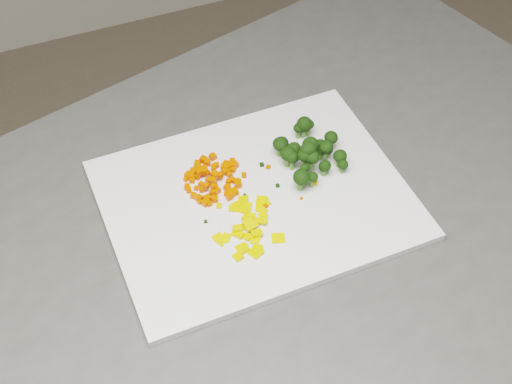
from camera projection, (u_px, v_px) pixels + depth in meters
name	position (u px, v px, depth m)	size (l,w,h in m)	color
counter_block	(278.00, 373.00, 1.30)	(1.08, 0.76, 0.90)	#454643
cutting_board	(256.00, 199.00, 0.97)	(0.40, 0.31, 0.01)	white
carrot_pile	(212.00, 176.00, 0.98)	(0.09, 0.09, 0.03)	#EA4202
pepper_pile	(247.00, 224.00, 0.93)	(0.10, 0.10, 0.01)	yellow
broccoli_pile	(309.00, 149.00, 0.99)	(0.11, 0.11, 0.05)	black
carrot_cube_0	(227.00, 171.00, 0.99)	(0.01, 0.01, 0.01)	#EA4202
carrot_cube_1	(216.00, 175.00, 0.98)	(0.01, 0.01, 0.01)	#EA4202
carrot_cube_2	(201.00, 184.00, 0.98)	(0.01, 0.01, 0.01)	#EA4202
carrot_cube_3	(207.00, 201.00, 0.96)	(0.01, 0.01, 0.01)	#EA4202
carrot_cube_4	(188.00, 175.00, 0.99)	(0.01, 0.01, 0.01)	#EA4202
carrot_cube_5	(204.00, 171.00, 0.99)	(0.01, 0.01, 0.01)	#EA4202
carrot_cube_6	(200.00, 198.00, 0.96)	(0.01, 0.01, 0.01)	#EA4202
carrot_cube_7	(220.00, 175.00, 0.98)	(0.01, 0.01, 0.01)	#EA4202
carrot_cube_8	(202.00, 190.00, 0.97)	(0.01, 0.01, 0.01)	#EA4202
carrot_cube_9	(214.00, 193.00, 0.97)	(0.01, 0.01, 0.01)	#EA4202
carrot_cube_10	(215.00, 199.00, 0.96)	(0.01, 0.01, 0.01)	#EA4202
carrot_cube_11	(204.00, 169.00, 1.00)	(0.01, 0.01, 0.01)	#EA4202
carrot_cube_12	(225.00, 172.00, 0.99)	(0.01, 0.01, 0.01)	#EA4202
carrot_cube_13	(206.00, 202.00, 0.96)	(0.01, 0.01, 0.01)	#EA4202
carrot_cube_14	(226.00, 164.00, 1.00)	(0.01, 0.01, 0.01)	#EA4202
carrot_cube_15	(213.00, 181.00, 0.97)	(0.01, 0.01, 0.01)	#EA4202
carrot_cube_16	(227.00, 165.00, 1.00)	(0.01, 0.01, 0.01)	#EA4202
carrot_cube_17	(230.00, 191.00, 0.97)	(0.01, 0.01, 0.01)	#EA4202
carrot_cube_18	(215.00, 185.00, 0.98)	(0.01, 0.01, 0.01)	#EA4202
carrot_cube_19	(226.00, 170.00, 1.00)	(0.01, 0.01, 0.01)	#EA4202
carrot_cube_20	(206.00, 186.00, 0.97)	(0.01, 0.01, 0.01)	#EA4202
carrot_cube_21	(207.00, 162.00, 1.01)	(0.01, 0.01, 0.01)	#EA4202
carrot_cube_22	(201.00, 170.00, 0.99)	(0.01, 0.01, 0.01)	#EA4202
carrot_cube_23	(208.00, 173.00, 0.98)	(0.01, 0.01, 0.01)	#EA4202
carrot_cube_24	(233.00, 180.00, 0.98)	(0.01, 0.01, 0.01)	#EA4202
carrot_cube_25	(199.00, 198.00, 0.96)	(0.01, 0.01, 0.01)	#EA4202
carrot_cube_26	(244.00, 175.00, 0.99)	(0.01, 0.01, 0.01)	#EA4202
carrot_cube_27	(212.00, 180.00, 0.98)	(0.01, 0.01, 0.01)	#EA4202
carrot_cube_28	(196.00, 172.00, 0.99)	(0.01, 0.01, 0.01)	#EA4202
carrot_cube_29	(226.00, 194.00, 0.97)	(0.01, 0.01, 0.01)	#EA4202
carrot_cube_30	(215.00, 175.00, 0.99)	(0.01, 0.01, 0.01)	#EA4202
carrot_cube_31	(212.00, 181.00, 0.97)	(0.01, 0.01, 0.01)	#EA4202
carrot_cube_32	(224.00, 167.00, 1.00)	(0.01, 0.01, 0.01)	#EA4202
carrot_cube_33	(238.00, 181.00, 0.98)	(0.01, 0.01, 0.01)	#EA4202
carrot_cube_34	(217.00, 165.00, 1.00)	(0.01, 0.01, 0.01)	#EA4202
carrot_cube_35	(235.00, 190.00, 0.97)	(0.01, 0.01, 0.01)	#EA4202
carrot_cube_36	(234.00, 165.00, 1.00)	(0.01, 0.01, 0.01)	#EA4202
carrot_cube_37	(205.00, 171.00, 0.99)	(0.01, 0.01, 0.01)	#EA4202
carrot_cube_38	(232.00, 161.00, 1.01)	(0.01, 0.01, 0.01)	#EA4202
carrot_cube_39	(235.00, 192.00, 0.97)	(0.01, 0.01, 0.01)	#EA4202
carrot_cube_40	(195.00, 172.00, 0.99)	(0.01, 0.01, 0.01)	#EA4202
carrot_cube_41	(212.00, 193.00, 0.97)	(0.01, 0.01, 0.01)	#EA4202
carrot_cube_42	(214.00, 166.00, 1.00)	(0.01, 0.01, 0.01)	#EA4202
carrot_cube_43	(199.00, 168.00, 1.00)	(0.01, 0.01, 0.01)	#EA4202
carrot_cube_44	(191.00, 177.00, 0.99)	(0.01, 0.01, 0.01)	#EA4202
carrot_cube_45	(192.00, 180.00, 0.98)	(0.01, 0.01, 0.01)	#EA4202
carrot_cube_46	(197.00, 164.00, 1.00)	(0.01, 0.01, 0.01)	#EA4202
carrot_cube_47	(194.00, 196.00, 0.96)	(0.01, 0.01, 0.01)	#EA4202
carrot_cube_48	(227.00, 187.00, 0.97)	(0.01, 0.01, 0.01)	#EA4202
carrot_cube_49	(189.00, 190.00, 0.97)	(0.01, 0.01, 0.01)	#EA4202
carrot_cube_50	(217.00, 176.00, 0.98)	(0.01, 0.01, 0.01)	#EA4202
carrot_cube_51	(209.00, 204.00, 0.95)	(0.01, 0.01, 0.01)	#EA4202
carrot_cube_52	(238.00, 184.00, 0.98)	(0.01, 0.01, 0.01)	#EA4202
carrot_cube_53	(208.00, 180.00, 0.98)	(0.01, 0.01, 0.01)	#EA4202
carrot_cube_54	(198.00, 177.00, 0.99)	(0.01, 0.01, 0.01)	#EA4202
carrot_cube_55	(203.00, 170.00, 0.98)	(0.01, 0.01, 0.01)	#EA4202
carrot_cube_56	(193.00, 172.00, 0.99)	(0.01, 0.01, 0.01)	#EA4202
carrot_cube_57	(187.00, 187.00, 0.97)	(0.01, 0.01, 0.01)	#EA4202
carrot_cube_58	(231.00, 195.00, 0.96)	(0.01, 0.01, 0.01)	#EA4202
carrot_cube_59	(213.00, 186.00, 0.96)	(0.01, 0.01, 0.01)	#EA4202
carrot_cube_60	(200.00, 202.00, 0.96)	(0.01, 0.01, 0.01)	#EA4202
carrot_cube_61	(205.00, 203.00, 0.95)	(0.01, 0.01, 0.01)	#EA4202
carrot_cube_62	(207.00, 198.00, 0.96)	(0.01, 0.01, 0.01)	#EA4202
carrot_cube_63	(186.00, 179.00, 0.98)	(0.01, 0.01, 0.01)	#EA4202
carrot_cube_64	(230.00, 168.00, 1.00)	(0.01, 0.01, 0.01)	#EA4202
carrot_cube_65	(213.00, 169.00, 1.00)	(0.01, 0.01, 0.01)	#EA4202
carrot_cube_66	(229.00, 167.00, 1.00)	(0.01, 0.01, 0.01)	#EA4202
carrot_cube_67	(213.00, 157.00, 1.01)	(0.01, 0.01, 0.01)	#EA4202
carrot_cube_68	(208.00, 162.00, 1.00)	(0.01, 0.01, 0.01)	#EA4202
carrot_cube_69	(233.00, 170.00, 1.00)	(0.01, 0.01, 0.01)	#EA4202
carrot_cube_70	(229.00, 175.00, 0.99)	(0.01, 0.01, 0.01)	#EA4202
carrot_cube_71	(196.00, 188.00, 0.97)	(0.01, 0.01, 0.01)	#EA4202
carrot_cube_72	(229.00, 198.00, 0.96)	(0.01, 0.01, 0.01)	#EA4202
carrot_cube_73	(233.00, 193.00, 0.97)	(0.01, 0.01, 0.01)	#EA4202
carrot_cube_74	(196.00, 168.00, 1.00)	(0.01, 0.01, 0.01)	#EA4202
carrot_cube_75	(199.00, 172.00, 0.98)	(0.01, 0.01, 0.01)	#EA4202
carrot_cube_76	(201.00, 170.00, 0.99)	(0.01, 0.01, 0.01)	#EA4202
carrot_cube_77	(217.00, 190.00, 0.97)	(0.01, 0.01, 0.01)	#EA4202
carrot_cube_78	(228.00, 182.00, 0.98)	(0.01, 0.01, 0.01)	#EA4202
carrot_cube_79	(204.00, 160.00, 1.01)	(0.01, 0.01, 0.01)	#EA4202
carrot_cube_80	(215.00, 192.00, 0.97)	(0.01, 0.01, 0.01)	#EA4202
pepper_chunk_0	(235.00, 209.00, 0.95)	(0.02, 0.01, 0.00)	yellow
pepper_chunk_1	(248.00, 237.00, 0.92)	(0.01, 0.01, 0.00)	yellow
pepper_chunk_2	(219.00, 238.00, 0.92)	(0.01, 0.01, 0.00)	yellow
pepper_chunk_3	(244.00, 248.00, 0.91)	(0.01, 0.01, 0.00)	yellow
pepper_chunk_4	(258.00, 250.00, 0.91)	(0.01, 0.02, 0.00)	yellow
pepper_chunk_5	(242.00, 249.00, 0.91)	(0.02, 0.02, 0.00)	yellow
pepper_chunk_6	(260.00, 208.00, 0.95)	(0.01, 0.01, 0.00)	yellow
pepper_chunk_7	(263.00, 203.00, 0.96)	(0.01, 0.02, 0.00)	yellow
pepper_chunk_8	(247.00, 218.00, 0.93)	(0.01, 0.01, 0.00)	yellow
pepper_chunk_9	(263.00, 213.00, 0.95)	(0.01, 0.01, 0.00)	yellow
pepper_chunk_10	(262.00, 201.00, 0.96)	(0.01, 0.02, 0.00)	yellow
pepper_chunk_11	(278.00, 238.00, 0.92)	(0.02, 0.02, 0.00)	yellow
pepper_chunk_12	(226.00, 238.00, 0.92)	(0.01, 0.01, 0.00)	yellow
pepper_chunk_13	(237.00, 228.00, 0.92)	(0.01, 0.01, 0.00)	yellow
pepper_chunk_14	(246.00, 208.00, 0.95)	(0.02, 0.01, 0.00)	yellow
pepper_chunk_15	(238.00, 234.00, 0.92)	(0.02, 0.01, 0.00)	yellow
pepper_chunk_16	(261.00, 221.00, 0.94)	(0.02, 0.01, 0.00)	yellow
pepper_chunk_17	(250.00, 216.00, 0.94)	(0.02, 0.01, 0.00)	yellow
pepper_chunk_18	(238.00, 204.00, 0.96)	(0.01, 0.01, 0.00)	yellow
pepper_chunk_19	(261.00, 201.00, 0.96)	(0.02, 0.01, 0.00)	yellow
pepper_chunk_20	(257.00, 233.00, 0.92)	(0.01, 0.01, 0.00)	yellow
pepper_chunk_21	(246.00, 226.00, 0.93)	(0.01, 0.01, 0.00)	yellow
pepper_chunk_22	(238.00, 257.00, 0.90)	(0.01, 0.01, 0.00)	yellow
pepper_chunk_23	(256.00, 239.00, 0.92)	(0.01, 0.01, 0.00)	yellow
pepper_chunk_24	(256.00, 253.00, 0.90)	(0.02, 0.01, 0.00)	yellow
pepper_chunk_25	(263.00, 219.00, 0.93)	(0.02, 0.01, 0.00)	yellow
pepper_chunk_26	(250.00, 224.00, 0.93)	(0.02, 0.01, 0.00)	yellow
pepper_chunk_27	(243.00, 200.00, 0.96)	(0.01, 0.01, 0.00)	yellow
pepper_chunk_28	(252.00, 225.00, 0.93)	(0.02, 0.01, 0.00)	yellow
broccoli_floret_0	(298.00, 131.00, 1.03)	(0.02, 0.02, 0.02)	black
broccoli_floret_1	(330.00, 141.00, 1.02)	(0.03, 0.03, 0.03)	black
broccoli_floret_2	(325.00, 150.00, 0.99)	(0.03, 0.03, 0.03)	black
broccoli_floret_3	(304.00, 158.00, 0.98)	(0.03, 0.03, 0.03)	black
broccoli_floret_4	(309.00, 148.00, 0.98)	(0.03, 0.03, 0.03)	black
broccoli_floret_5	(342.00, 167.00, 0.99)	(0.02, 0.02, 0.02)	black
broccoli_floret_6	(309.00, 129.00, 1.03)	(0.02, 0.02, 0.03)	black
broccoli_floret_7	(287.00, 157.00, 0.99)	(0.03, 0.03, 0.03)	black
broccoli_floret_8	(319.00, 151.00, 1.00)	(0.03, 0.03, 0.03)	black
broccoli_floret_9	(304.00, 172.00, 0.98)	(0.02, 0.02, 0.03)	black
broccoli_floret_10	(292.00, 162.00, 0.99)	(0.02, 0.02, 0.03)	black
broccoli_floret_11	(311.00, 160.00, 0.98)	(0.03, 0.03, 0.03)	black
broccoli_floret_12	(312.00, 180.00, 0.97)	(0.02, 0.02, 0.02)	black
broccoli_floret_13	(339.00, 159.00, 1.00)	(0.03, 0.03, 0.03)	black
broccoli_floret_14	(280.00, 147.00, 1.01)	(0.03, 0.03, 0.03)	black
broccoli_floret_15	(327.00, 152.00, 1.01)	(0.02, 0.02, 0.02)	black
broccoli_floret_16	(285.00, 152.00, 1.01)	(0.02, 0.02, 0.02)	black
broccoli_floret_17	(308.00, 153.00, 0.98)	(0.03, 0.03, 0.03)	black
broccoli_floret_18	(293.00, 152.00, 1.00)	(0.03, 0.03, 0.03)	black
broccoli_floret_19	(301.00, 181.00, 0.96)	(0.03, 0.03, 0.03)	black
broccoli_floret_20	(281.00, 146.00, 1.01)	(0.03, 0.03, 0.03)	black
broccoli_floret_21	(324.00, 169.00, 0.98)	(0.02, 0.02, 0.02)	black
broccoli_floret_22	(303.00, 128.00, 1.03)	(0.03, 0.03, 0.03)	black
stray_bit_0	(268.00, 167.00, 1.00)	(0.01, 0.01, 0.00)	#EA4202
stray_bit_1	(301.00, 198.00, 0.96)	(0.00, 0.00, 0.00)	#EA4202
stray_bit_2	(287.00, 153.00, 1.02)	(0.00, 0.00, 0.00)	#EA4202
stray_bit_3	(278.00, 186.00, 0.98)	(0.01, 0.01, 0.00)	black
stray_bit_4	(262.00, 165.00, 1.00)	(0.01, 0.01, 0.00)	black
stray_bit_5	(206.00, 222.00, 0.94)	(0.00, 0.00, 0.00)	black
stray_bit_6	(249.00, 230.00, 0.93)	(0.01, 0.01, 0.00)	black
stray_bit_7	(245.00, 195.00, 0.97)	(0.00, 0.00, 0.00)	black
stray_bit_8	(219.00, 206.00, 0.95)	(0.01, 0.01, 0.00)	yellow
stray_bit_9	(265.00, 206.00, 0.95)	(0.01, 0.01, 0.00)	#EA4202
stray_bit_10	(315.00, 182.00, 0.98)	(0.01, 0.01, 0.00)	yellow
stray_bit_11	(222.00, 245.00, 0.91)	(0.00, 0.00, 0.00)	yellow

